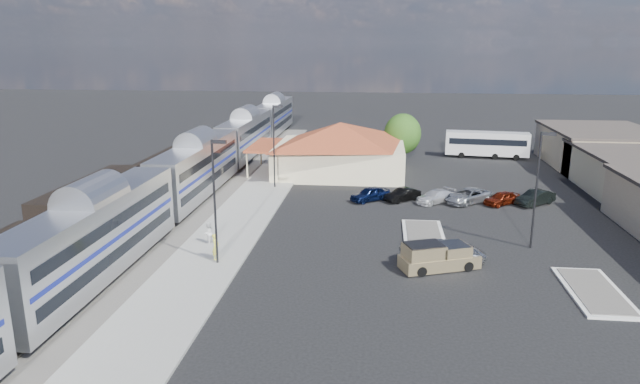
# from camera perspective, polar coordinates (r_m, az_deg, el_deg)

# --- Properties ---
(ground) EXTENTS (280.00, 280.00, 0.00)m
(ground) POSITION_cam_1_polar(r_m,az_deg,el_deg) (45.53, 5.44, -5.00)
(ground) COLOR black
(ground) RESTS_ON ground
(railbed) EXTENTS (16.00, 100.00, 0.12)m
(railbed) POSITION_cam_1_polar(r_m,az_deg,el_deg) (57.25, -15.93, -1.31)
(railbed) COLOR #4C4944
(railbed) RESTS_ON ground
(platform) EXTENTS (5.50, 92.00, 0.18)m
(platform) POSITION_cam_1_polar(r_m,az_deg,el_deg) (52.66, -7.62, -2.22)
(platform) COLOR gray
(platform) RESTS_ON ground
(passenger_train) EXTENTS (3.00, 104.00, 5.55)m
(passenger_train) POSITION_cam_1_polar(r_m,az_deg,el_deg) (58.69, -12.16, 2.15)
(passenger_train) COLOR silver
(passenger_train) RESTS_ON ground
(freight_cars) EXTENTS (2.80, 46.00, 4.00)m
(freight_cars) POSITION_cam_1_polar(r_m,az_deg,el_deg) (51.99, -21.97, -1.30)
(freight_cars) COLOR black
(freight_cars) RESTS_ON ground
(station_depot) EXTENTS (18.35, 12.24, 6.20)m
(station_depot) POSITION_cam_1_polar(r_m,az_deg,el_deg) (68.15, 2.00, 4.42)
(station_depot) COLOR beige
(station_depot) RESTS_ON ground
(traffic_island_south) EXTENTS (3.30, 7.50, 0.21)m
(traffic_island_south) POSITION_cam_1_polar(r_m,az_deg,el_deg) (47.52, 10.32, -4.19)
(traffic_island_south) COLOR silver
(traffic_island_south) RESTS_ON ground
(traffic_island_north) EXTENTS (3.30, 7.50, 0.21)m
(traffic_island_north) POSITION_cam_1_polar(r_m,az_deg,el_deg) (40.42, 25.75, -8.94)
(traffic_island_north) COLOR silver
(traffic_island_north) RESTS_ON ground
(lamp_plat_s) EXTENTS (1.08, 0.25, 9.00)m
(lamp_plat_s) POSITION_cam_1_polar(r_m,az_deg,el_deg) (39.83, -10.40, -0.03)
(lamp_plat_s) COLOR black
(lamp_plat_s) RESTS_ON ground
(lamp_plat_n) EXTENTS (1.08, 0.25, 9.00)m
(lamp_plat_n) POSITION_cam_1_polar(r_m,az_deg,el_deg) (60.77, -4.55, 5.23)
(lamp_plat_n) COLOR black
(lamp_plat_n) RESTS_ON ground
(lamp_lot) EXTENTS (1.08, 0.25, 9.00)m
(lamp_lot) POSITION_cam_1_polar(r_m,az_deg,el_deg) (45.56, 21.00, 1.08)
(lamp_lot) COLOR black
(lamp_lot) RESTS_ON ground
(tree_depot) EXTENTS (4.71, 4.71, 6.63)m
(tree_depot) POSITION_cam_1_polar(r_m,az_deg,el_deg) (73.79, 8.25, 5.77)
(tree_depot) COLOR #382314
(tree_depot) RESTS_ON ground
(pickup_truck) EXTENTS (5.82, 3.84, 1.89)m
(pickup_truck) POSITION_cam_1_polar(r_m,az_deg,el_deg) (40.68, 11.86, -6.37)
(pickup_truck) COLOR tan
(pickup_truck) RESTS_ON ground
(suv) EXTENTS (6.59, 4.13, 1.70)m
(suv) POSITION_cam_1_polar(r_m,az_deg,el_deg) (41.72, 12.28, -5.92)
(suv) COLOR #999CA1
(suv) RESTS_ON ground
(coach_bus) EXTENTS (11.20, 3.61, 3.53)m
(coach_bus) POSITION_cam_1_polar(r_m,az_deg,el_deg) (81.26, 16.35, 4.72)
(coach_bus) COLOR white
(coach_bus) RESTS_ON ground
(person_a) EXTENTS (0.50, 0.73, 1.91)m
(person_a) POSITION_cam_1_polar(r_m,az_deg,el_deg) (41.76, -10.40, -5.38)
(person_a) COLOR #D0CD41
(person_a) RESTS_ON platform
(person_b) EXTENTS (0.93, 1.02, 1.71)m
(person_b) POSITION_cam_1_polar(r_m,az_deg,el_deg) (45.09, -11.12, -4.03)
(person_b) COLOR silver
(person_b) RESTS_ON platform
(parked_car_a) EXTENTS (4.33, 3.92, 1.43)m
(parked_car_a) POSITION_cam_1_polar(r_m,az_deg,el_deg) (56.92, 5.03, -0.20)
(parked_car_a) COLOR #0B153A
(parked_car_a) RESTS_ON ground
(parked_car_b) EXTENTS (3.86, 3.56, 1.29)m
(parked_car_b) POSITION_cam_1_polar(r_m,az_deg,el_deg) (57.26, 8.24, -0.28)
(parked_car_b) COLOR black
(parked_car_b) RESTS_ON ground
(parked_car_c) EXTENTS (4.49, 4.20, 1.27)m
(parked_car_c) POSITION_cam_1_polar(r_m,az_deg,el_deg) (57.19, 11.45, -0.45)
(parked_car_c) COLOR silver
(parked_car_c) RESTS_ON ground
(parked_car_d) EXTENTS (5.47, 5.17, 1.44)m
(parked_car_d) POSITION_cam_1_polar(r_m,az_deg,el_deg) (57.84, 14.58, -0.38)
(parked_car_d) COLOR #94979C
(parked_car_d) RESTS_ON ground
(parked_car_e) EXTENTS (4.06, 3.59, 1.33)m
(parked_car_e) POSITION_cam_1_polar(r_m,az_deg,el_deg) (58.14, 17.74, -0.59)
(parked_car_e) COLOR maroon
(parked_car_e) RESTS_ON ground
(parked_car_f) EXTENTS (4.38, 3.97, 1.45)m
(parked_car_f) POSITION_cam_1_polar(r_m,az_deg,el_deg) (59.14, 20.73, -0.54)
(parked_car_f) COLOR black
(parked_car_f) RESTS_ON ground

